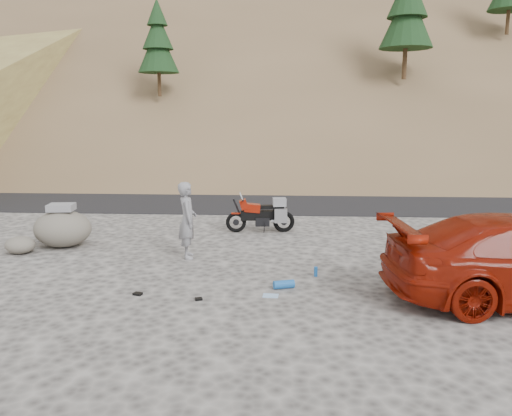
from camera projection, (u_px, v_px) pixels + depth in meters
The scene contains 12 objects.
ground at pixel (188, 263), 11.29m from camera, with size 140.00×140.00×0.00m, color #44413E.
road at pixel (231, 198), 20.12m from camera, with size 120.00×7.00×0.05m, color black.
hillside at pixel (264, 35), 49.36m from camera, with size 120.00×73.00×46.72m.
motorcycle at pixel (263, 215), 14.20m from camera, with size 1.97×0.70×1.17m.
man at pixel (188, 257), 11.76m from camera, with size 0.65×0.43×1.79m, color gray.
boulder at pixel (63, 228), 12.63m from camera, with size 1.54×1.34×1.11m.
small_rock at pixel (20, 245), 12.05m from camera, with size 0.84×0.79×0.42m.
gear_blue_mat at pixel (284, 284), 9.64m from camera, with size 0.16×0.16×0.41m, color #1C5BA9.
gear_bottle at pixel (316, 272), 10.35m from camera, with size 0.07×0.07×0.20m, color #1C5BA9.
gear_glove_a at pixel (138, 294), 9.29m from camera, with size 0.16×0.11×0.04m, color black.
gear_glove_b at pixel (199, 299), 9.04m from camera, with size 0.13×0.09×0.04m, color black.
gear_blue_cloth at pixel (271, 296), 9.25m from camera, with size 0.29×0.21×0.01m, color #8FB4DE.
Camera 1 is at (2.17, -10.76, 3.31)m, focal length 35.00 mm.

